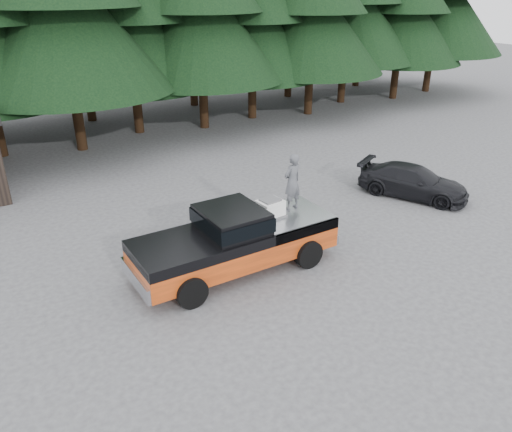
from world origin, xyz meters
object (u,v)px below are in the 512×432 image
man_on_bed (292,182)px  parked_car (413,181)px  pickup_truck (235,249)px  air_compressor (270,209)px

man_on_bed → parked_car: man_on_bed is taller
man_on_bed → parked_car: (6.39, 0.88, -1.59)m
pickup_truck → man_on_bed: man_on_bed is taller
man_on_bed → pickup_truck: bearing=-3.8°
air_compressor → parked_car: 7.38m
parked_car → pickup_truck: bearing=161.7°
man_on_bed → parked_car: 6.64m
pickup_truck → air_compressor: size_ratio=8.57×
air_compressor → man_on_bed: man_on_bed is taller
pickup_truck → parked_car: pickup_truck is taller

